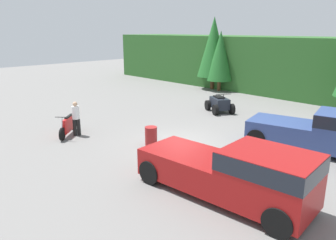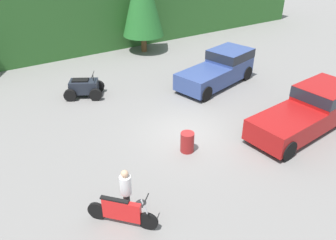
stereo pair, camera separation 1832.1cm
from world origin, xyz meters
name	(u,v)px [view 2 (the right image)]	position (x,y,z in m)	size (l,w,h in m)	color
ground_plane	(186,133)	(0.00, 0.00, 0.00)	(80.00, 80.00, 0.00)	slate
hillside_backdrop	(67,17)	(0.00, 16.00, 2.36)	(44.00, 6.00, 4.72)	#2D6028
pickup_truck_red	(310,109)	(5.12, -2.69, 1.01)	(5.99, 2.56, 1.90)	maroon
pickup_truck_second	(221,67)	(5.17, 3.65, 1.01)	(5.60, 3.21, 1.90)	#334784
dirt_bike	(122,212)	(-4.86, -3.27, 0.50)	(1.66, 1.81, 1.20)	black
quad_atv	(84,87)	(-2.47, 6.35, 0.53)	(2.47, 2.21, 1.32)	black
rider_person	(126,191)	(-4.52, -2.97, 0.97)	(0.51, 0.51, 1.79)	black
steel_barrel	(187,142)	(-0.78, -1.14, 0.44)	(0.58, 0.58, 0.88)	maroon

